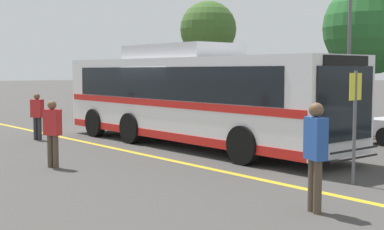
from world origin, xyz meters
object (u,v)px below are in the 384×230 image
at_px(transit_bus, 192,96).
at_px(tree_0, 370,28).
at_px(pedestrian_1, 53,130).
at_px(parked_car_1, 206,107).
at_px(bus_stop_sign, 355,113).
at_px(tree_3, 208,30).
at_px(parked_car_2, 304,115).
at_px(pedestrian_0, 315,150).
at_px(parked_car_0, 140,101).
at_px(street_lamp, 350,27).
at_px(pedestrian_2, 37,114).

xyz_separation_m(transit_bus, tree_0, (0.15, 9.67, 2.58)).
bearing_deg(pedestrian_1, parked_car_1, -82.68).
distance_m(parked_car_1, bus_stop_sign, 14.15).
height_order(pedestrian_1, bus_stop_sign, bus_stop_sign).
relative_size(tree_0, tree_3, 0.99).
bearing_deg(parked_car_2, pedestrian_0, -136.54).
height_order(pedestrian_0, pedestrian_1, pedestrian_0).
distance_m(parked_car_0, tree_0, 12.51).
distance_m(tree_0, tree_3, 9.83).
relative_size(parked_car_2, street_lamp, 0.76).
height_order(parked_car_1, tree_3, tree_3).
relative_size(parked_car_2, tree_0, 0.76).
height_order(parked_car_2, tree_3, tree_3).
bearing_deg(parked_car_2, parked_car_1, 91.31).
distance_m(parked_car_0, pedestrian_1, 15.97).
bearing_deg(parked_car_0, bus_stop_sign, 74.22).
height_order(pedestrian_1, street_lamp, street_lamp).
distance_m(parked_car_2, tree_0, 5.52).
xyz_separation_m(parked_car_2, tree_3, (-9.81, 3.78, 3.94)).
relative_size(pedestrian_0, tree_3, 0.30).
xyz_separation_m(parked_car_0, street_lamp, (12.04, 1.54, 3.34)).
distance_m(transit_bus, pedestrian_1, 5.16).
bearing_deg(tree_3, bus_stop_sign, -32.15).
bearing_deg(bus_stop_sign, tree_0, -149.06).
bearing_deg(pedestrian_1, tree_0, -111.87).
height_order(parked_car_0, bus_stop_sign, bus_stop_sign).
relative_size(parked_car_2, pedestrian_1, 2.85).
xyz_separation_m(parked_car_0, pedestrian_1, (11.93, -10.62, 0.22)).
xyz_separation_m(parked_car_1, pedestrian_2, (1.36, -8.82, 0.23)).
xyz_separation_m(transit_bus, tree_3, (-9.65, 9.15, 3.06)).
relative_size(parked_car_1, tree_3, 0.66).
relative_size(parked_car_1, pedestrian_2, 2.57).
relative_size(pedestrian_2, tree_3, 0.26).
xyz_separation_m(parked_car_0, tree_3, (1.50, 3.59, 3.94)).
distance_m(parked_car_1, pedestrian_2, 8.93).
bearing_deg(tree_0, parked_car_0, -160.03).
relative_size(pedestrian_1, tree_3, 0.26).
height_order(bus_stop_sign, tree_3, tree_3).
bearing_deg(street_lamp, parked_car_2, -113.12).
bearing_deg(parked_car_2, pedestrian_1, -172.64).
xyz_separation_m(parked_car_0, parked_car_2, (11.30, -0.19, -0.00)).
distance_m(parked_car_0, parked_car_1, 5.34).
distance_m(transit_bus, parked_car_0, 12.49).
bearing_deg(pedestrian_1, transit_bus, -105.50).
height_order(pedestrian_1, tree_0, tree_0).
height_order(parked_car_0, parked_car_1, parked_car_0).
relative_size(bus_stop_sign, tree_3, 0.38).
relative_size(parked_car_1, bus_stop_sign, 1.74).
bearing_deg(parked_car_1, transit_bus, -136.09).
distance_m(pedestrian_2, bus_stop_sign, 11.28).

